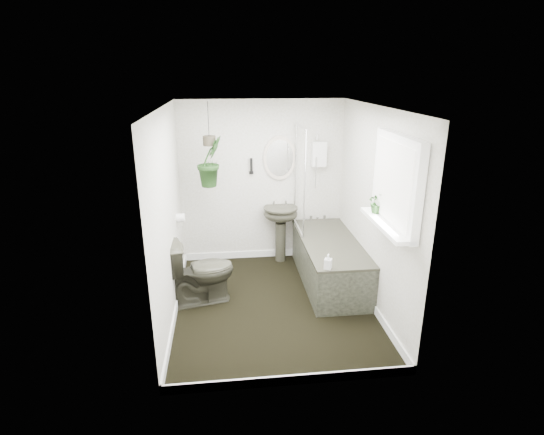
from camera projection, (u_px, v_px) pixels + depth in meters
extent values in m
cube|color=black|center=(273.00, 305.00, 5.09)|extent=(2.30, 2.80, 0.02)
cube|color=white|center=(274.00, 106.00, 4.33)|extent=(2.30, 2.80, 0.02)
cube|color=silver|center=(262.00, 182.00, 6.04)|extent=(2.30, 0.02, 2.30)
cube|color=silver|center=(294.00, 269.00, 3.39)|extent=(2.30, 0.02, 2.30)
cube|color=silver|center=(167.00, 217.00, 4.59)|extent=(0.02, 2.80, 2.30)
cube|color=silver|center=(374.00, 210.00, 4.84)|extent=(0.02, 2.80, 2.30)
cube|color=white|center=(273.00, 300.00, 5.07)|extent=(2.30, 2.80, 0.10)
cube|color=white|center=(319.00, 154.00, 5.93)|extent=(0.20, 0.10, 0.35)
ellipsoid|color=beige|center=(280.00, 158.00, 5.91)|extent=(0.46, 0.03, 0.62)
cylinder|color=black|center=(251.00, 166.00, 5.89)|extent=(0.04, 0.04, 0.22)
cylinder|color=white|center=(180.00, 218.00, 5.33)|extent=(0.11, 0.11, 0.11)
cube|color=white|center=(396.00, 182.00, 4.01)|extent=(0.08, 1.00, 0.90)
cube|color=white|center=(385.00, 224.00, 4.14)|extent=(0.18, 1.00, 0.04)
cube|color=white|center=(392.00, 183.00, 4.01)|extent=(0.01, 0.86, 0.76)
imported|color=#2E2E23|center=(201.00, 271.00, 5.04)|extent=(0.86, 0.61, 0.80)
imported|color=black|center=(378.00, 202.00, 4.38)|extent=(0.21, 0.19, 0.23)
imported|color=black|center=(210.00, 161.00, 5.40)|extent=(0.45, 0.45, 0.64)
imported|color=black|center=(328.00, 261.00, 4.66)|extent=(0.10, 0.10, 0.17)
cylinder|color=#332E22|center=(209.00, 141.00, 5.31)|extent=(0.16, 0.16, 0.12)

